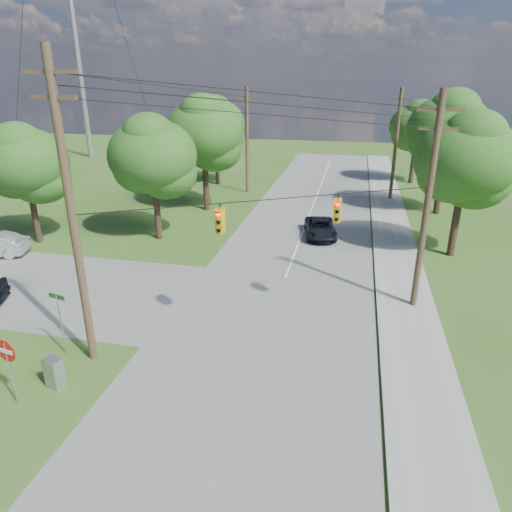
% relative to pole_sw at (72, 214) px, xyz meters
% --- Properties ---
extents(ground, '(140.00, 140.00, 0.00)m').
position_rel_pole_sw_xyz_m(ground, '(4.60, -0.40, -6.23)').
color(ground, '#34521B').
rests_on(ground, ground).
extents(main_road, '(10.00, 100.00, 0.03)m').
position_rel_pole_sw_xyz_m(main_road, '(6.60, 4.60, -6.21)').
color(main_road, gray).
rests_on(main_road, ground).
extents(sidewalk_east, '(2.60, 100.00, 0.12)m').
position_rel_pole_sw_xyz_m(sidewalk_east, '(13.30, 4.60, -6.17)').
color(sidewalk_east, '#ACA9A1').
rests_on(sidewalk_east, ground).
extents(pole_sw, '(2.00, 0.32, 12.00)m').
position_rel_pole_sw_xyz_m(pole_sw, '(0.00, 0.00, 0.00)').
color(pole_sw, brown).
rests_on(pole_sw, ground).
extents(pole_ne, '(2.00, 0.32, 10.50)m').
position_rel_pole_sw_xyz_m(pole_ne, '(13.50, 7.60, -0.76)').
color(pole_ne, brown).
rests_on(pole_ne, ground).
extents(pole_north_e, '(2.00, 0.32, 10.00)m').
position_rel_pole_sw_xyz_m(pole_north_e, '(13.50, 29.60, -1.10)').
color(pole_north_e, brown).
rests_on(pole_north_e, ground).
extents(pole_north_w, '(2.00, 0.32, 10.00)m').
position_rel_pole_sw_xyz_m(pole_north_w, '(-0.40, 29.60, -1.10)').
color(pole_north_w, brown).
rests_on(pole_north_w, ground).
extents(power_lines, '(13.93, 29.62, 4.93)m').
position_rel_pole_sw_xyz_m(power_lines, '(6.10, 11.14, 2.93)').
color(power_lines, black).
rests_on(power_lines, ground).
extents(traffic_signals, '(4.91, 3.27, 1.05)m').
position_rel_pole_sw_xyz_m(traffic_signals, '(7.15, 4.03, -0.73)').
color(traffic_signals, gold).
rests_on(traffic_signals, ground).
extents(tree_w_near, '(6.00, 6.00, 8.40)m').
position_rel_pole_sw_xyz_m(tree_w_near, '(-3.40, 14.60, -0.30)').
color(tree_w_near, '#3C291E').
rests_on(tree_w_near, ground).
extents(tree_w_mid, '(6.40, 6.40, 9.22)m').
position_rel_pole_sw_xyz_m(tree_w_mid, '(-2.40, 22.60, 0.35)').
color(tree_w_mid, '#3C291E').
rests_on(tree_w_mid, ground).
extents(tree_w_far, '(6.00, 6.00, 8.73)m').
position_rel_pole_sw_xyz_m(tree_w_far, '(-4.40, 32.60, 0.02)').
color(tree_w_far, '#3C291E').
rests_on(tree_w_far, ground).
extents(tree_e_near, '(6.20, 6.20, 8.81)m').
position_rel_pole_sw_xyz_m(tree_e_near, '(16.60, 15.60, 0.02)').
color(tree_e_near, '#3C291E').
rests_on(tree_e_near, ground).
extents(tree_e_mid, '(6.60, 6.60, 9.64)m').
position_rel_pole_sw_xyz_m(tree_e_mid, '(17.10, 25.60, 0.68)').
color(tree_e_mid, '#3C291E').
rests_on(tree_e_mid, ground).
extents(tree_e_far, '(5.80, 5.80, 8.32)m').
position_rel_pole_sw_xyz_m(tree_e_far, '(16.10, 37.60, -0.31)').
color(tree_e_far, '#3C291E').
rests_on(tree_e_far, ground).
extents(tree_cross_n, '(5.60, 5.60, 7.91)m').
position_rel_pole_sw_xyz_m(tree_cross_n, '(-11.40, 12.10, -0.63)').
color(tree_cross_n, '#3C291E').
rests_on(tree_cross_n, ground).
extents(car_main_north, '(2.84, 4.86, 1.27)m').
position_rel_pole_sw_xyz_m(car_main_north, '(7.93, 17.44, -5.56)').
color(car_main_north, black).
rests_on(car_main_north, main_road).
extents(control_cabinet, '(0.77, 0.65, 1.19)m').
position_rel_pole_sw_xyz_m(control_cabinet, '(-0.38, -1.99, -5.63)').
color(control_cabinet, '#989A9D').
rests_on(control_cabinet, ground).
extents(do_not_enter_sign, '(0.86, 0.20, 2.60)m').
position_rel_pole_sw_xyz_m(do_not_enter_sign, '(-1.19, -3.12, -4.35)').
color(do_not_enter_sign, '#989A9D').
rests_on(do_not_enter_sign, ground).
extents(street_name_sign, '(0.82, 0.21, 2.79)m').
position_rel_pole_sw_xyz_m(street_name_sign, '(-1.31, 0.06, -4.47)').
color(street_name_sign, '#989A9D').
rests_on(street_name_sign, ground).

